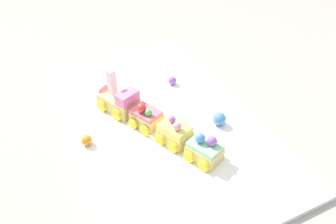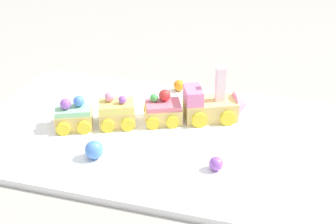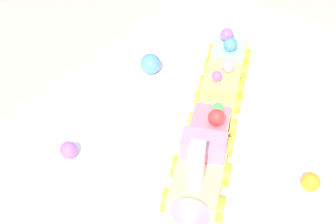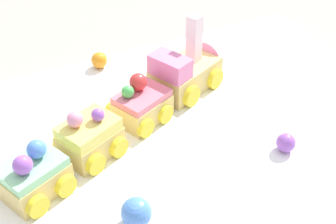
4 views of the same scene
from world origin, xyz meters
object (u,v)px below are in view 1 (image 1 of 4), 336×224
object	(u,v)px
gumball_blue	(219,119)
cake_car_lemon	(175,133)
gumball_purple	(172,81)
cake_train_locomotive	(116,99)
cake_car_strawberry	(147,118)
cake_car_mint	(205,150)
gumball_orange	(87,140)

from	to	relation	value
gumball_blue	cake_car_lemon	bearing A→B (deg)	93.52
cake_car_lemon	gumball_purple	size ratio (longest dim) A/B	3.59
cake_train_locomotive	cake_car_strawberry	xyz separation A→B (m)	(-0.09, -0.04, -0.00)
cake_train_locomotive	cake_car_mint	bearing A→B (deg)	-179.96
cake_car_strawberry	cake_car_lemon	distance (m)	0.08
cake_car_strawberry	gumball_blue	size ratio (longest dim) A/B	2.63
cake_train_locomotive	gumball_purple	distance (m)	0.17
gumball_orange	cake_car_lemon	bearing A→B (deg)	-112.60
cake_train_locomotive	cake_car_lemon	distance (m)	0.18
gumball_blue	gumball_orange	bearing A→B (deg)	77.42
cake_train_locomotive	gumball_blue	bearing A→B (deg)	-153.83
gumball_blue	cake_car_strawberry	bearing A→B (deg)	65.85
cake_car_lemon	gumball_blue	xyz separation A→B (m)	(0.01, -0.12, -0.01)
cake_car_strawberry	cake_train_locomotive	bearing A→B (deg)	-0.31
cake_car_strawberry	gumball_blue	distance (m)	0.17
cake_car_strawberry	gumball_purple	xyz separation A→B (m)	(0.13, -0.13, -0.01)
gumball_orange	gumball_blue	bearing A→B (deg)	-102.58
gumball_blue	cake_train_locomotive	bearing A→B (deg)	49.97
cake_train_locomotive	cake_car_lemon	size ratio (longest dim) A/B	1.62
cake_car_mint	gumball_orange	xyz separation A→B (m)	(0.14, 0.20, -0.01)
cake_car_strawberry	cake_car_lemon	world-z (taller)	cake_car_lemon
gumball_blue	gumball_purple	bearing A→B (deg)	6.51
cake_car_mint	gumball_orange	bearing A→B (deg)	31.26
cake_car_mint	gumball_purple	world-z (taller)	cake_car_mint
gumball_purple	cake_car_mint	bearing A→B (deg)	167.07
gumball_purple	gumball_blue	xyz separation A→B (m)	(-0.20, -0.02, 0.00)
cake_car_lemon	gumball_orange	bearing A→B (deg)	43.60
gumball_blue	gumball_orange	size ratio (longest dim) A/B	1.32
gumball_purple	gumball_blue	bearing A→B (deg)	-173.49
cake_train_locomotive	gumball_orange	bearing A→B (deg)	110.20
cake_car_mint	gumball_blue	distance (m)	0.12
gumball_purple	cake_car_strawberry	bearing A→B (deg)	135.25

